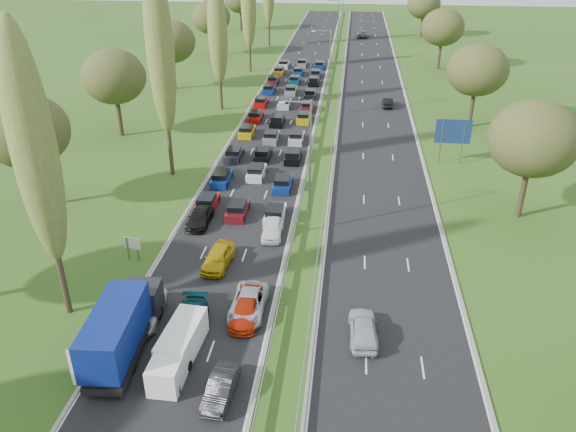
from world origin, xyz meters
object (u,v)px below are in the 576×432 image
(near_car_2, at_px, (144,311))
(blue_lorry, at_px, (122,327))
(near_car_3, at_px, (200,217))
(white_van_rear, at_px, (183,338))
(direction_sign, at_px, (453,133))
(white_van_front, at_px, (173,359))
(info_sign, at_px, (132,245))

(near_car_2, xyz_separation_m, blue_lorry, (-0.10, -3.37, 1.26))
(near_car_3, bearing_deg, near_car_2, -91.57)
(near_car_2, xyz_separation_m, near_car_3, (0.28, 14.34, -0.03))
(white_van_rear, distance_m, direction_sign, 41.30)
(near_car_3, relative_size, white_van_front, 1.01)
(near_car_3, xyz_separation_m, direction_sign, (24.96, 17.96, 2.86))
(near_car_3, xyz_separation_m, white_van_rear, (3.34, -17.14, 0.31))
(direction_sign, bearing_deg, info_sign, -139.29)
(near_car_2, distance_m, white_van_front, 5.93)
(near_car_2, bearing_deg, direction_sign, 48.03)
(info_sign, bearing_deg, white_van_rear, -55.15)
(near_car_2, relative_size, direction_sign, 0.99)
(blue_lorry, height_order, info_sign, blue_lorry)
(direction_sign, bearing_deg, near_car_2, -128.01)
(near_car_2, distance_m, direction_sign, 41.08)
(direction_sign, bearing_deg, white_van_front, -120.35)
(near_car_2, distance_m, info_sign, 8.34)
(white_van_front, height_order, direction_sign, direction_sign)
(white_van_front, xyz_separation_m, white_van_rear, (0.06, 1.94, 0.05))
(blue_lorry, distance_m, direction_sign, 43.78)
(white_van_front, relative_size, info_sign, 2.23)
(near_car_2, bearing_deg, white_van_rear, -41.69)
(white_van_front, bearing_deg, direction_sign, 60.51)
(near_car_2, height_order, white_van_rear, white_van_rear)
(info_sign, bearing_deg, direction_sign, 40.71)
(near_car_3, height_order, blue_lorry, blue_lorry)
(near_car_2, height_order, info_sign, info_sign)
(near_car_3, bearing_deg, white_van_rear, -79.42)
(blue_lorry, height_order, white_van_rear, blue_lorry)
(white_van_front, bearing_deg, info_sign, 121.00)
(blue_lorry, distance_m, white_van_front, 4.03)
(near_car_2, height_order, blue_lorry, blue_lorry)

